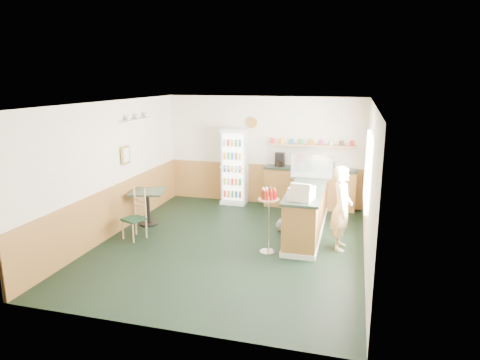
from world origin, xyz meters
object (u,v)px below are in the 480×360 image
(drinks_fridge, at_px, (235,166))
(display_case, at_px, (312,167))
(cafe_chair, at_px, (136,212))
(condiment_stand, at_px, (268,209))
(cafe_table, at_px, (148,201))
(shopkeeper, at_px, (342,208))
(cash_register, at_px, (302,193))

(drinks_fridge, height_order, display_case, drinks_fridge)
(display_case, bearing_deg, drinks_fridge, 153.39)
(display_case, distance_m, cafe_chair, 3.84)
(condiment_stand, bearing_deg, cafe_table, 163.81)
(display_case, relative_size, cafe_chair, 0.88)
(condiment_stand, height_order, cafe_chair, condiment_stand)
(drinks_fridge, distance_m, cafe_table, 2.56)
(shopkeeper, relative_size, condiment_stand, 1.33)
(shopkeeper, distance_m, cafe_chair, 4.02)
(cash_register, xyz_separation_m, condiment_stand, (-0.57, -0.16, -0.30))
(display_case, height_order, cash_register, display_case)
(display_case, relative_size, shopkeeper, 0.56)
(condiment_stand, xyz_separation_m, cafe_chair, (-2.71, 0.07, -0.29))
(condiment_stand, bearing_deg, drinks_fridge, 116.55)
(cash_register, bearing_deg, cafe_table, 179.17)
(cafe_chair, bearing_deg, drinks_fridge, 89.49)
(drinks_fridge, height_order, cafe_table, drinks_fridge)
(shopkeeper, bearing_deg, cash_register, 116.50)
(cafe_table, bearing_deg, cash_register, -10.96)
(display_case, bearing_deg, cafe_table, -162.00)
(drinks_fridge, relative_size, display_case, 2.14)
(drinks_fridge, bearing_deg, cafe_table, -122.55)
(cash_register, height_order, cafe_chair, cash_register)
(cafe_chair, bearing_deg, condiment_stand, 21.33)
(condiment_stand, distance_m, cafe_table, 2.96)
(cash_register, height_order, cafe_table, cash_register)
(cafe_table, relative_size, cafe_chair, 0.83)
(condiment_stand, bearing_deg, shopkeeper, 22.62)
(cash_register, relative_size, cafe_chair, 0.41)
(cash_register, height_order, shopkeeper, shopkeeper)
(cafe_chair, bearing_deg, cafe_table, 121.71)
(cash_register, xyz_separation_m, cafe_chair, (-3.28, -0.10, -0.59))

